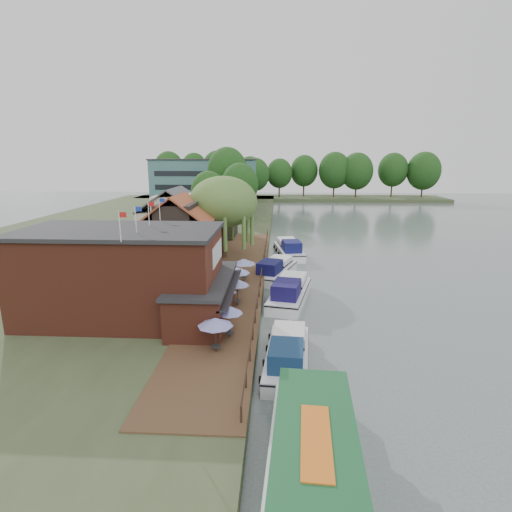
{
  "coord_description": "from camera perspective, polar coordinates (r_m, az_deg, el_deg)",
  "views": [
    {
      "loc": [
        -3.65,
        -30.84,
        13.64
      ],
      "look_at": [
        -6.0,
        12.0,
        3.0
      ],
      "focal_mm": 28.0,
      "sensor_mm": 36.0,
      "label": 1
    }
  ],
  "objects": [
    {
      "name": "ground",
      "position": [
        33.92,
        9.19,
        -9.98
      ],
      "size": [
        260.0,
        260.0,
        0.0
      ],
      "primitive_type": "plane",
      "color": "#4E5B59",
      "rests_on": "ground"
    },
    {
      "name": "land_bank",
      "position": [
        72.13,
        -18.37,
        2.72
      ],
      "size": [
        50.0,
        140.0,
        1.0
      ],
      "primitive_type": "cube",
      "color": "#384728",
      "rests_on": "ground"
    },
    {
      "name": "quay_deck",
      "position": [
        42.96,
        -2.81,
        -3.13
      ],
      "size": [
        6.0,
        50.0,
        0.1
      ],
      "primitive_type": "cube",
      "color": "#47301E",
      "rests_on": "land_bank"
    },
    {
      "name": "quay_rail",
      "position": [
        43.12,
        0.82,
        -2.43
      ],
      "size": [
        0.2,
        49.0,
        1.0
      ],
      "primitive_type": null,
      "color": "black",
      "rests_on": "land_bank"
    },
    {
      "name": "pub",
      "position": [
        32.84,
        -15.38,
        -2.48
      ],
      "size": [
        20.0,
        11.0,
        7.3
      ],
      "primitive_type": null,
      "color": "maroon",
      "rests_on": "land_bank"
    },
    {
      "name": "hotel_block",
      "position": [
        102.7,
        -7.27,
        10.2
      ],
      "size": [
        25.4,
        12.4,
        12.3
      ],
      "primitive_type": null,
      "color": "#38666B",
      "rests_on": "land_bank"
    },
    {
      "name": "cottage_a",
      "position": [
        47.01,
        -10.9,
        3.39
      ],
      "size": [
        8.6,
        7.6,
        8.5
      ],
      "primitive_type": null,
      "color": "black",
      "rests_on": "land_bank"
    },
    {
      "name": "cottage_b",
      "position": [
        57.31,
        -11.45,
        5.23
      ],
      "size": [
        9.6,
        8.6,
        8.5
      ],
      "primitive_type": null,
      "color": "beige",
      "rests_on": "land_bank"
    },
    {
      "name": "cottage_c",
      "position": [
        65.22,
        -6.06,
        6.46
      ],
      "size": [
        7.6,
        7.6,
        8.5
      ],
      "primitive_type": null,
      "color": "black",
      "rests_on": "land_bank"
    },
    {
      "name": "willow",
      "position": [
        50.86,
        -4.66,
        5.48
      ],
      "size": [
        8.6,
        8.6,
        10.43
      ],
      "primitive_type": null,
      "color": "#476B2D",
      "rests_on": "land_bank"
    },
    {
      "name": "umbrella_0",
      "position": [
        26.88,
        -5.77,
        -11.13
      ],
      "size": [
        2.37,
        2.37,
        2.38
      ],
      "primitive_type": null,
      "color": "#1D1B95",
      "rests_on": "quay_deck"
    },
    {
      "name": "umbrella_1",
      "position": [
        28.77,
        -3.8,
        -9.34
      ],
      "size": [
        1.95,
        1.95,
        2.38
      ],
      "primitive_type": null,
      "color": "#1B1F94",
      "rests_on": "quay_deck"
    },
    {
      "name": "umbrella_2",
      "position": [
        33.01,
        -4.48,
        -6.23
      ],
      "size": [
        1.97,
        1.97,
        2.38
      ],
      "primitive_type": null,
      "color": "navy",
      "rests_on": "quay_deck"
    },
    {
      "name": "umbrella_3",
      "position": [
        34.68,
        -2.67,
        -5.2
      ],
      "size": [
        2.11,
        2.11,
        2.38
      ],
      "primitive_type": null,
      "color": "navy",
      "rests_on": "quay_deck"
    },
    {
      "name": "umbrella_4",
      "position": [
        38.25,
        -2.66,
        -3.35
      ],
      "size": [
        2.43,
        2.43,
        2.38
      ],
      "primitive_type": null,
      "color": "navy",
      "rests_on": "quay_deck"
    },
    {
      "name": "umbrella_5",
      "position": [
        41.44,
        -1.76,
        -1.98
      ],
      "size": [
        2.45,
        2.45,
        2.38
      ],
      "primitive_type": null,
      "color": "navy",
      "rests_on": "quay_deck"
    },
    {
      "name": "cruiser_0",
      "position": [
        27.4,
        4.53,
        -13.21
      ],
      "size": [
        3.82,
        9.84,
        2.32
      ],
      "primitive_type": null,
      "rotation": [
        0.0,
        0.0,
        -0.07
      ],
      "color": "silver",
      "rests_on": "ground"
    },
    {
      "name": "cruiser_1",
      "position": [
        38.87,
        4.86,
        -4.67
      ],
      "size": [
        5.35,
        10.9,
        2.55
      ],
      "primitive_type": null,
      "rotation": [
        0.0,
        0.0,
        -0.2
      ],
      "color": "white",
      "rests_on": "ground"
    },
    {
      "name": "cruiser_2",
      "position": [
        46.36,
        2.74,
        -1.66
      ],
      "size": [
        6.16,
        10.38,
        2.39
      ],
      "primitive_type": null,
      "rotation": [
        0.0,
        0.0,
        -0.32
      ],
      "color": "white",
      "rests_on": "ground"
    },
    {
      "name": "cruiser_3",
      "position": [
        56.69,
        4.73,
        1.28
      ],
      "size": [
        4.97,
        10.83,
        2.55
      ],
      "primitive_type": null,
      "rotation": [
        0.0,
        0.0,
        0.16
      ],
      "color": "white",
      "rests_on": "ground"
    },
    {
      "name": "tour_boat",
      "position": [
        17.46,
        8.45,
        -29.92
      ],
      "size": [
        4.98,
        14.75,
        3.17
      ],
      "primitive_type": null,
      "rotation": [
        0.0,
        0.0,
        -0.06
      ],
      "color": "silver",
      "rests_on": "ground"
    },
    {
      "name": "swan",
      "position": [
        22.64,
        4.33,
        -22.48
      ],
      "size": [
        0.44,
        0.44,
        0.44
      ],
      "primitive_type": "sphere",
      "color": "white",
      "rests_on": "ground"
    },
    {
      "name": "bank_tree_0",
      "position": [
        73.53,
        -6.76,
        7.99
      ],
      "size": [
        6.29,
        6.29,
        10.31
      ],
      "primitive_type": null,
      "color": "#143811",
      "rests_on": "land_bank"
    },
    {
      "name": "bank_tree_1",
      "position": [
        82.2,
        -2.32,
        9.15
      ],
      "size": [
        7.52,
        7.52,
        11.62
      ],
      "primitive_type": null,
      "color": "#143811",
      "rests_on": "land_bank"
    },
    {
      "name": "bank_tree_2",
      "position": [
        89.12,
        -4.1,
        10.54
      ],
      "size": [
        8.63,
        8.63,
        14.85
      ],
      "primitive_type": null,
      "color": "#143811",
      "rests_on": "land_bank"
    },
    {
      "name": "bank_tree_3",
      "position": [
        110.26,
        -4.01,
        10.67
      ],
      "size": [
        8.48,
        8.48,
        12.87
      ],
      "primitive_type": null,
      "color": "#143811",
      "rests_on": "land_bank"
    },
    {
      "name": "bank_tree_4",
      "position": [
        118.32,
        -0.12,
        10.85
      ],
      "size": [
        8.3,
        8.3,
        12.55
      ],
      "primitive_type": null,
      "color": "#143811",
      "rests_on": "land_bank"
    },
    {
      "name": "bank_tree_5",
      "position": [
        124.57,
        -3.57,
        11.11
      ],
      "size": [
        6.9,
        6.9,
        13.12
      ],
      "primitive_type": null,
      "color": "#143811",
      "rests_on": "land_bank"
    }
  ]
}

